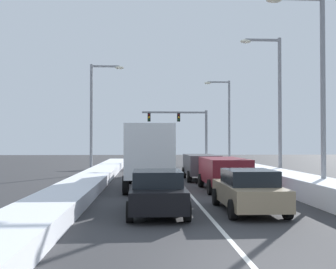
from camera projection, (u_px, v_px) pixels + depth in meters
The scene contains 15 objects.
ground_plane at pixel (182, 186), 23.63m from camera, with size 120.00×120.00×0.00m, color #333335.
lane_stripe_between_right_lane_and_center_lane at pixel (177, 179), 27.51m from camera, with size 0.14×42.80×0.01m, color silver.
snow_bank_right_shoulder at pixel (255, 173), 27.82m from camera, with size 1.93×42.80×0.88m, color white.
snow_bank_left_shoulder at pixel (97, 175), 27.22m from camera, with size 1.95×42.80×0.59m, color white.
sedan_tan_right_lane_nearest at pixel (248, 190), 14.66m from camera, with size 2.00×4.50×1.51m.
suv_maroon_right_lane_second at pixel (224, 171), 21.15m from camera, with size 2.16×4.90×1.67m.
suv_charcoal_right_lane_third at pixel (201, 165), 27.10m from camera, with size 2.16×4.90×1.67m.
sedan_black_center_lane_nearest at pixel (157, 192), 14.24m from camera, with size 2.00×4.50×1.51m.
box_truck_center_lane_second at pixel (149, 153), 21.88m from camera, with size 2.53×7.20×3.36m.
suv_gray_center_lane_third at pixel (152, 163), 29.48m from camera, with size 2.16×4.90×1.67m.
traffic_light_gantry at pixel (186, 125), 47.15m from camera, with size 7.54×0.47×6.20m.
street_lamp_right_near at pixel (316, 78), 18.21m from camera, with size 2.66×0.36×9.04m.
street_lamp_right_mid at pixel (275, 97), 26.02m from camera, with size 2.66×0.36×9.14m.
street_lamp_right_far at pixel (226, 116), 41.55m from camera, with size 2.66×0.36×8.76m.
street_lamp_left_mid at pixel (96, 109), 32.24m from camera, with size 2.66×0.36×8.64m.
Camera 1 is at (-2.15, -8.04, 2.47)m, focal length 43.93 mm.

